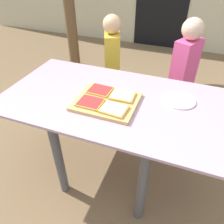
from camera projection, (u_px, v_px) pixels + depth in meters
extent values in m
plane|color=brown|center=(114.00, 170.00, 1.83)|extent=(16.00, 16.00, 0.00)
cube|color=#B495AB|center=(114.00, 100.00, 1.39)|extent=(1.45, 0.78, 0.02)
cylinder|color=#4C4C51|center=(59.00, 158.00, 1.48)|extent=(0.06, 0.06, 0.71)
cylinder|color=#4C4C51|center=(143.00, 185.00, 1.31)|extent=(0.06, 0.06, 0.71)
cylinder|color=#4C4C51|center=(94.00, 110.00, 1.91)|extent=(0.06, 0.06, 0.71)
cylinder|color=#4C4C51|center=(160.00, 125.00, 1.75)|extent=(0.06, 0.06, 0.71)
cube|color=tan|center=(106.00, 102.00, 1.34)|extent=(0.38, 0.32, 0.02)
cube|color=gold|center=(123.00, 96.00, 1.36)|extent=(0.15, 0.13, 0.01)
cube|color=beige|center=(123.00, 95.00, 1.35)|extent=(0.14, 0.12, 0.00)
cube|color=gold|center=(100.00, 90.00, 1.41)|extent=(0.15, 0.13, 0.01)
cube|color=red|center=(100.00, 89.00, 1.41)|extent=(0.14, 0.12, 0.00)
cube|color=gold|center=(90.00, 103.00, 1.30)|extent=(0.15, 0.13, 0.01)
cube|color=red|center=(90.00, 101.00, 1.30)|extent=(0.14, 0.11, 0.00)
cube|color=gold|center=(114.00, 109.00, 1.25)|extent=(0.16, 0.14, 0.01)
cube|color=beige|center=(114.00, 108.00, 1.24)|extent=(0.14, 0.12, 0.00)
cylinder|color=white|center=(179.00, 100.00, 1.36)|extent=(0.20, 0.20, 0.01)
cylinder|color=#403F37|center=(112.00, 91.00, 2.41)|extent=(0.09, 0.09, 0.46)
cylinder|color=#403F37|center=(112.00, 97.00, 2.30)|extent=(0.09, 0.09, 0.46)
cube|color=gold|center=(112.00, 56.00, 2.08)|extent=(0.22, 0.27, 0.42)
sphere|color=tan|center=(112.00, 24.00, 1.90)|extent=(0.17, 0.17, 0.17)
cylinder|color=#3E353E|center=(180.00, 103.00, 2.19)|extent=(0.09, 0.09, 0.49)
cylinder|color=#3E353E|center=(172.00, 109.00, 2.11)|extent=(0.09, 0.09, 0.49)
cube|color=#E54C8C|center=(185.00, 64.00, 1.87)|extent=(0.23, 0.28, 0.42)
sphere|color=beige|center=(193.00, 29.00, 1.69)|extent=(0.17, 0.17, 0.17)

